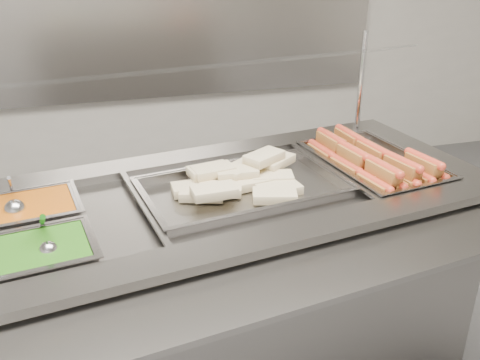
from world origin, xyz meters
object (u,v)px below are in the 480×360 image
object	(u,v)px
sneeze_guard	(202,72)
pan_hotdogs	(372,170)
steam_counter	(228,294)
serving_spoon	(48,245)
pan_wraps	(243,192)
ladle	(15,208)

from	to	relation	value
sneeze_guard	pan_hotdogs	distance (m)	0.72
steam_counter	pan_hotdogs	world-z (taller)	pan_hotdogs
pan_hotdogs	serving_spoon	bearing A→B (deg)	-164.49
steam_counter	sneeze_guard	size ratio (longest dim) A/B	1.18
sneeze_guard	pan_wraps	xyz separation A→B (m)	(0.09, -0.19, -0.36)
steam_counter	ladle	bearing A→B (deg)	177.82
pan_wraps	serving_spoon	xyz separation A→B (m)	(-0.60, -0.23, 0.03)
steam_counter	ladle	distance (m)	0.77
serving_spoon	steam_counter	bearing A→B (deg)	22.31
sneeze_guard	pan_hotdogs	bearing A→B (deg)	-10.66
sneeze_guard	pan_wraps	distance (m)	0.42
pan_wraps	pan_hotdogs	bearing A→B (deg)	8.62
sneeze_guard	serving_spoon	bearing A→B (deg)	-140.46
pan_wraps	serving_spoon	size ratio (longest dim) A/B	4.08
sneeze_guard	serving_spoon	world-z (taller)	sneeze_guard
pan_wraps	ladle	bearing A→B (deg)	178.67
ladle	serving_spoon	size ratio (longest dim) A/B	1.07
steam_counter	pan_hotdogs	size ratio (longest dim) A/B	3.33
pan_hotdogs	ladle	distance (m)	1.22
pan_hotdogs	serving_spoon	xyz separation A→B (m)	(-1.11, -0.31, 0.05)
pan_wraps	ladle	size ratio (longest dim) A/B	3.82
steam_counter	serving_spoon	size ratio (longest dim) A/B	11.05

